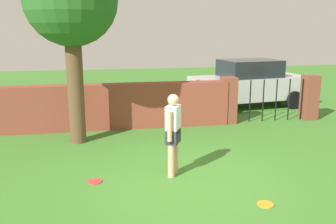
{
  "coord_description": "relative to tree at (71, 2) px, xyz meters",
  "views": [
    {
      "loc": [
        -1.61,
        -6.38,
        2.83
      ],
      "look_at": [
        -0.13,
        1.56,
        1.0
      ],
      "focal_mm": 39.55,
      "sensor_mm": 36.0,
      "label": 1
    }
  ],
  "objects": [
    {
      "name": "ground_plane",
      "position": [
        2.2,
        -2.93,
        -3.42
      ],
      "size": [
        40.0,
        40.0,
        0.0
      ],
      "primitive_type": "plane",
      "color": "#3D7528"
    },
    {
      "name": "brick_wall",
      "position": [
        0.7,
        1.17,
        -2.78
      ],
      "size": [
        7.22,
        0.5,
        1.29
      ],
      "primitive_type": "cube",
      "color": "brown",
      "rests_on": "ground"
    },
    {
      "name": "tree",
      "position": [
        0.0,
        0.0,
        0.0
      ],
      "size": [
        2.23,
        2.23,
        4.62
      ],
      "color": "brown",
      "rests_on": "ground"
    },
    {
      "name": "person",
      "position": [
        1.95,
        -2.58,
        -2.53
      ],
      "size": [
        0.36,
        0.49,
        1.62
      ],
      "rotation": [
        0.0,
        0.0,
        -2.05
      ],
      "color": "tan",
      "rests_on": "ground"
    },
    {
      "name": "fence_gate",
      "position": [
        5.75,
        1.17,
        -2.72
      ],
      "size": [
        3.14,
        0.44,
        1.4
      ],
      "color": "brown",
      "rests_on": "ground"
    },
    {
      "name": "car",
      "position": [
        5.95,
        3.31,
        -2.56
      ],
      "size": [
        4.4,
        2.4,
        1.72
      ],
      "rotation": [
        0.0,
        0.0,
        0.15
      ],
      "color": "#B7B7BC",
      "rests_on": "ground"
    },
    {
      "name": "frisbee_red",
      "position": [
        0.43,
        -2.65,
        -3.41
      ],
      "size": [
        0.27,
        0.27,
        0.02
      ],
      "primitive_type": "cylinder",
      "color": "red",
      "rests_on": "ground"
    },
    {
      "name": "frisbee_orange",
      "position": [
        3.19,
        -4.12,
        -3.41
      ],
      "size": [
        0.27,
        0.27,
        0.02
      ],
      "primitive_type": "cylinder",
      "color": "orange",
      "rests_on": "ground"
    }
  ]
}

